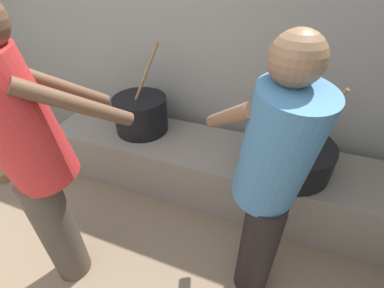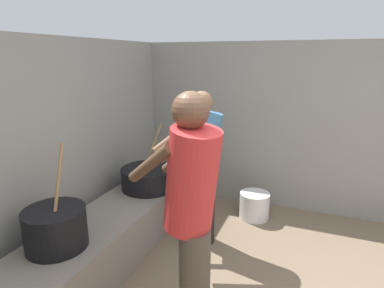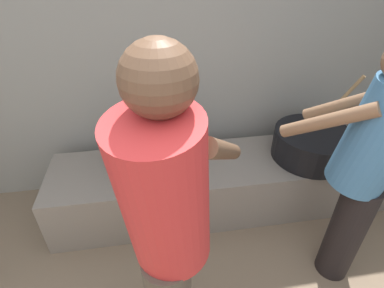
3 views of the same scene
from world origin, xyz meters
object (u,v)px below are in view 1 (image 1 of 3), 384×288
Objects in this scene: cooking_pot_main at (289,155)px; cooking_pot_secondary at (141,114)px; cook_in_red_shirt at (32,156)px; cook_in_blue_shirt at (270,179)px.

cooking_pot_secondary is (-1.23, 0.09, 0.04)m from cooking_pot_main.
cook_in_red_shirt is (-1.17, -0.96, 0.38)m from cooking_pot_main.
cooking_pot_secondary reaches higher than cooking_pot_main.
cook_in_blue_shirt reaches higher than cooking_pot_main.
cooking_pot_secondary is 0.46× the size of cook_in_red_shirt.
cooking_pot_main is at bearing 39.43° from cook_in_red_shirt.
cooking_pot_secondary is at bearing 93.26° from cook_in_red_shirt.
cooking_pot_secondary is at bearing 147.22° from cook_in_blue_shirt.
cook_in_red_shirt is at bearing -163.23° from cook_in_blue_shirt.
cook_in_red_shirt is at bearing -140.57° from cooking_pot_main.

